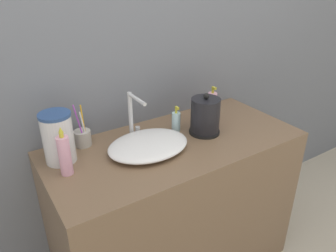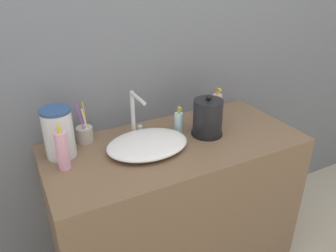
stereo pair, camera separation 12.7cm
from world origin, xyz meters
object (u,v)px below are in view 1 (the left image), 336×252
Objects in this scene: electric_kettle at (205,117)px; mouthwash_bottle at (65,155)px; water_pitcher at (58,138)px; shampoo_bottle at (176,121)px; faucet at (133,113)px; lotion_bottle at (212,107)px; toothbrush_cup at (83,137)px.

mouthwash_bottle is at bearing 178.47° from electric_kettle.
shampoo_bottle is at bearing -3.40° from water_pitcher.
electric_kettle is 1.57× the size of shampoo_bottle.
lotion_bottle is at bearing -8.44° from faucet.
lotion_bottle is at bearing -3.10° from water_pitcher.
mouthwash_bottle is at bearing -175.25° from lotion_bottle.
electric_kettle is 0.15m from shampoo_bottle.
faucet is 1.70× the size of shampoo_bottle.
faucet is 1.08× the size of mouthwash_bottle.
mouthwash_bottle is (-0.60, -0.08, 0.04)m from shampoo_bottle.
electric_kettle is 1.00× the size of mouthwash_bottle.
electric_kettle is 0.94× the size of water_pitcher.
faucet is 0.36m from electric_kettle.
mouthwash_bottle reaches higher than lotion_bottle.
lotion_bottle is (0.12, 0.09, -0.00)m from electric_kettle.
water_pitcher is (-0.13, -0.08, 0.07)m from toothbrush_cup.
water_pitcher is at bearing -148.21° from toothbrush_cup.
electric_kettle is 0.71m from mouthwash_bottle.
faucet is 1.08× the size of electric_kettle.
toothbrush_cup is 0.17m from water_pitcher.
water_pitcher is at bearing 169.33° from electric_kettle.
electric_kettle reaches higher than toothbrush_cup.
mouthwash_bottle is at bearing -125.71° from toothbrush_cup.
electric_kettle is at bearing -1.53° from mouthwash_bottle.
mouthwash_bottle is 0.12m from water_pitcher.
toothbrush_cup is at bearing 159.64° from electric_kettle.
electric_kettle and mouthwash_bottle have the same top height.
toothbrush_cup is at bearing 31.79° from water_pitcher.
mouthwash_bottle is (-0.14, -0.19, 0.05)m from toothbrush_cup.
water_pitcher reaches higher than electric_kettle.
electric_kettle is 0.61m from toothbrush_cup.
toothbrush_cup is 0.47m from shampoo_bottle.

